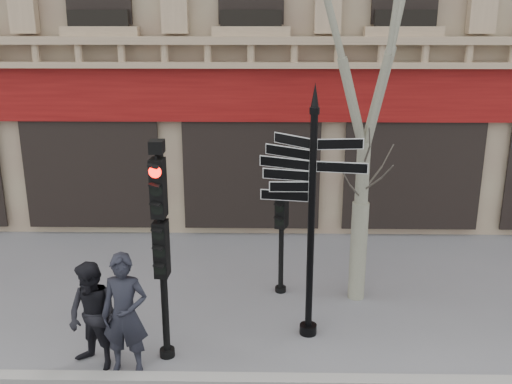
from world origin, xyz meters
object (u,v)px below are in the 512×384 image
plane_tree (371,16)px  pedestrian_b (93,317)px  fingerpost (313,172)px  pedestrian_a (125,315)px  traffic_signal_main (161,226)px  traffic_signal_secondary (282,218)px

plane_tree → pedestrian_b: (-4.48, -2.45, -4.49)m
plane_tree → fingerpost: bearing=-126.9°
fingerpost → pedestrian_a: fingerpost is taller
traffic_signal_main → fingerpost: bearing=21.0°
pedestrian_a → plane_tree: bearing=35.9°
fingerpost → traffic_signal_main: fingerpost is taller
traffic_signal_main → plane_tree: plane_tree is taller
fingerpost → pedestrian_b: (-3.43, -1.05, -2.06)m
traffic_signal_main → pedestrian_b: (-1.07, -0.30, -1.40)m
fingerpost → traffic_signal_secondary: fingerpost is taller
fingerpost → pedestrian_a: 3.68m
pedestrian_a → pedestrian_b: (-0.54, 0.12, -0.11)m
traffic_signal_secondary → pedestrian_a: 3.76m
fingerpost → pedestrian_b: bearing=-143.5°
pedestrian_a → pedestrian_b: size_ratio=1.12×
fingerpost → traffic_signal_main: 2.56m
traffic_signal_main → traffic_signal_secondary: 3.12m
fingerpost → plane_tree: size_ratio=0.57×
pedestrian_a → pedestrian_b: 0.56m
plane_tree → pedestrian_b: size_ratio=4.34×
fingerpost → pedestrian_a: (-2.90, -1.17, -1.95)m
fingerpost → traffic_signal_secondary: 2.15m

